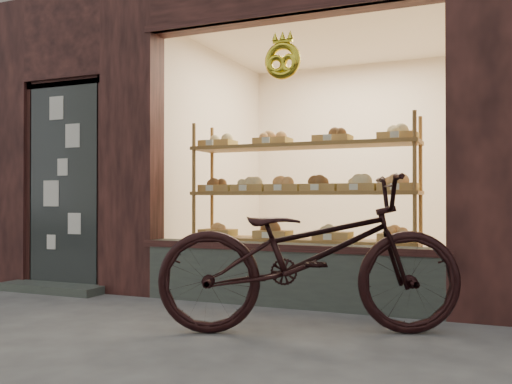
% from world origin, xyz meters
% --- Properties ---
extents(ground, '(90.00, 90.00, 0.00)m').
position_xyz_m(ground, '(0.00, 0.00, 0.00)').
color(ground, '#414141').
extents(display_shelf, '(2.20, 0.45, 1.70)m').
position_xyz_m(display_shelf, '(0.45, 2.55, 0.87)').
color(display_shelf, brown).
rests_on(display_shelf, ground).
extents(bicycle, '(2.25, 1.51, 1.12)m').
position_xyz_m(bicycle, '(0.94, 1.23, 0.56)').
color(bicycle, black).
rests_on(bicycle, ground).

